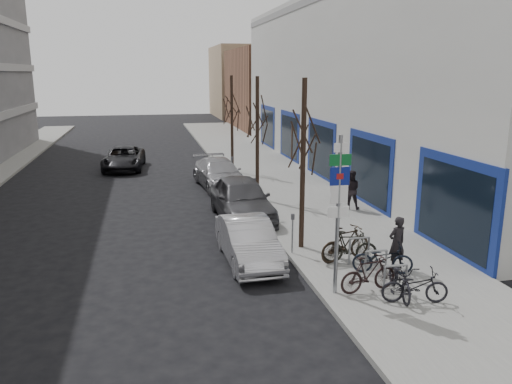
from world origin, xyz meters
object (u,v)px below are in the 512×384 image
parked_car_front (248,241)px  bike_far_inner (346,243)px  bike_mid_curb (383,256)px  bike_far_curb (415,283)px  bike_near_left (400,275)px  meter_front (293,230)px  highway_sign_pole (338,206)px  tree_mid (257,109)px  bike_rack (376,261)px  parked_car_mid (242,199)px  parked_car_back (219,174)px  tree_near (304,124)px  tree_far (232,101)px  bike_mid_inner (350,246)px  lane_car (124,158)px  pedestrian_near (397,243)px  meter_back (232,166)px  meter_mid (255,190)px  bike_near_right (369,274)px  pedestrian_far (351,189)px

parked_car_front → bike_far_inner: bearing=-19.2°
bike_mid_curb → bike_far_curb: size_ratio=1.03×
bike_far_curb → bike_near_left: bearing=31.2°
meter_front → bike_far_curb: meter_front is taller
highway_sign_pole → parked_car_front: (-1.66, 2.96, -1.80)m
tree_mid → meter_front: (-0.45, -7.00, -3.19)m
bike_rack → parked_car_mid: (-2.40, 6.87, 0.18)m
bike_far_inner → parked_car_back: size_ratio=0.37×
tree_near → bike_far_inner: 3.81m
tree_far → bike_mid_inner: 15.08m
parked_car_front → bike_rack: bearing=-38.9°
tree_near → tree_far: same height
bike_mid_inner → parked_car_front: (-2.83, 1.09, 0.01)m
bike_mid_curb → lane_car: lane_car is taller
meter_front → bike_far_curb: 4.41m
tree_near → bike_mid_inner: bearing=-59.6°
bike_mid_curb → parked_car_mid: (-2.76, 6.57, 0.18)m
bike_near_left → parked_car_front: size_ratio=0.43×
bike_mid_inner → pedestrian_near: pedestrian_near is taller
tree_far → bike_mid_curb: bearing=-84.3°
bike_rack → bike_far_curb: bike_far_curb is taller
bike_rack → highway_sign_pole: bearing=-156.4°
bike_rack → bike_far_inner: size_ratio=1.25×
bike_mid_inner → bike_near_left: bearing=-158.1°
tree_far → meter_front: size_ratio=4.33×
meter_front → bike_mid_curb: bearing=-46.2°
meter_back → bike_mid_inner: (1.42, -12.14, -0.26)m
bike_mid_inner → bike_far_inner: 0.21m
meter_mid → bike_far_inner: bearing=-78.0°
tree_mid → tree_near: bearing=-90.0°
bike_rack → bike_near_right: (-0.55, -0.74, -0.01)m
bike_near_left → parked_car_back: bearing=112.0°
bike_rack → bike_far_inner: bike_far_inner is taller
bike_mid_inner → bike_far_curb: 2.86m
bike_mid_inner → bike_rack: bearing=-156.6°
bike_mid_inner → pedestrian_far: size_ratio=1.02×
bike_mid_inner → lane_car: bearing=34.9°
pedestrian_near → meter_mid: bearing=-84.8°
bike_far_curb → pedestrian_far: bearing=0.8°
bike_near_right → lane_car: lane_car is taller
bike_mid_curb → pedestrian_far: pedestrian_far is taller
tree_mid → lane_car: 11.66m
tree_near → pedestrian_near: (2.08, -2.37, -3.17)m
parked_car_mid → meter_mid: bearing=52.2°
tree_mid → meter_back: size_ratio=4.33×
bike_far_inner → lane_car: bearing=5.3°
tree_mid → meter_front: 7.70m
lane_car → bike_far_curb: bearing=-65.1°
highway_sign_pole → tree_mid: bearing=88.9°
highway_sign_pole → parked_car_front: highway_sign_pole is taller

